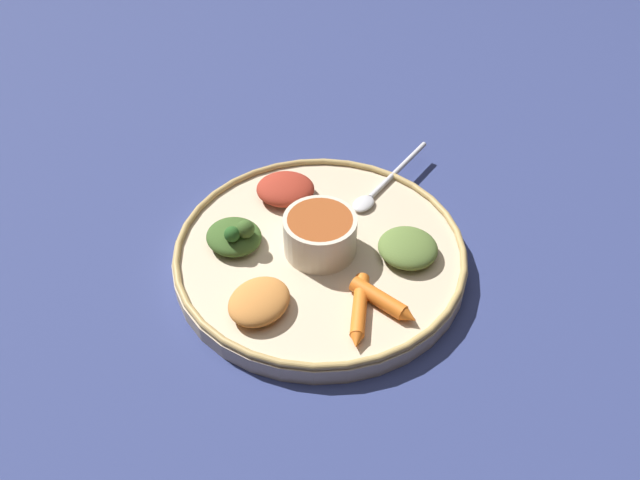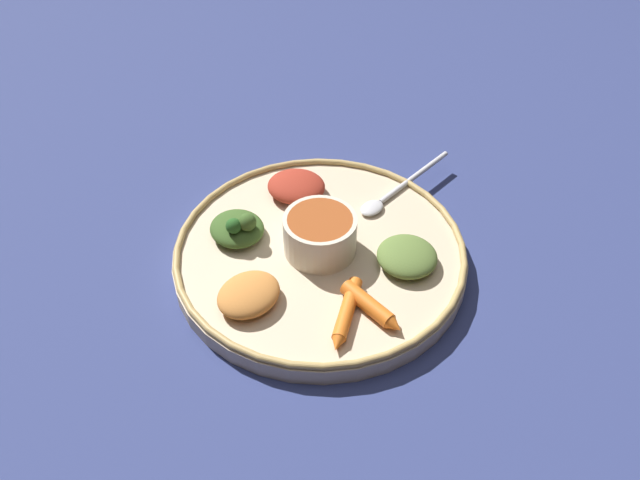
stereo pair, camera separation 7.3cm
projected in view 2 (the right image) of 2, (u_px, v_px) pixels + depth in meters
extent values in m
plane|color=navy|center=(320.00, 262.00, 0.76)|extent=(2.40, 2.40, 0.00)
cylinder|color=#C6B293|center=(320.00, 256.00, 0.75)|extent=(0.34, 0.34, 0.02)
torus|color=tan|center=(320.00, 247.00, 0.74)|extent=(0.34, 0.34, 0.01)
cylinder|color=beige|center=(320.00, 234.00, 0.72)|extent=(0.08, 0.08, 0.05)
cylinder|color=#99471E|center=(320.00, 221.00, 0.71)|extent=(0.07, 0.07, 0.01)
ellipsoid|color=silver|center=(372.00, 208.00, 0.79)|extent=(0.04, 0.03, 0.01)
cylinder|color=silver|center=(415.00, 177.00, 0.83)|extent=(0.14, 0.04, 0.01)
ellipsoid|color=#385623|center=(237.00, 229.00, 0.75)|extent=(0.07, 0.07, 0.02)
sphere|color=#23511E|center=(234.00, 226.00, 0.73)|extent=(0.02, 0.02, 0.02)
sphere|color=#385623|center=(247.00, 222.00, 0.73)|extent=(0.02, 0.02, 0.02)
cylinder|color=orange|center=(348.00, 309.00, 0.67)|extent=(0.07, 0.06, 0.02)
cone|color=orange|center=(337.00, 344.00, 0.63)|extent=(0.02, 0.02, 0.01)
cylinder|color=orange|center=(367.00, 304.00, 0.67)|extent=(0.03, 0.07, 0.02)
cone|color=orange|center=(395.00, 326.00, 0.65)|extent=(0.02, 0.02, 0.02)
ellipsoid|color=#C67A38|center=(249.00, 294.00, 0.67)|extent=(0.08, 0.08, 0.02)
ellipsoid|color=maroon|center=(296.00, 186.00, 0.80)|extent=(0.10, 0.10, 0.03)
ellipsoid|color=#567033|center=(407.00, 256.00, 0.72)|extent=(0.07, 0.07, 0.02)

